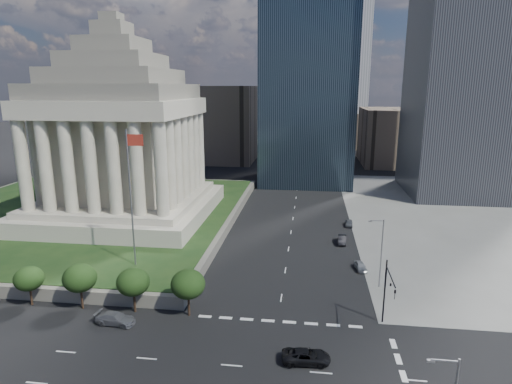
% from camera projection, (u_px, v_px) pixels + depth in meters
% --- Properties ---
extents(ground, '(500.00, 500.00, 0.00)m').
position_uv_depth(ground, '(299.00, 177.00, 134.41)').
color(ground, black).
rests_on(ground, ground).
extents(sidewalk_ne, '(68.00, 90.00, 0.03)m').
position_uv_depth(sidewalk_ne, '(512.00, 221.00, 90.19)').
color(sidewalk_ne, slate).
rests_on(sidewalk_ne, ground).
extents(plaza_terrace, '(66.00, 70.00, 1.80)m').
position_uv_depth(plaza_terrace, '(82.00, 215.00, 91.59)').
color(plaza_terrace, '#676559').
rests_on(plaza_terrace, ground).
extents(plaza_lawn, '(64.00, 68.00, 0.10)m').
position_uv_depth(plaza_lawn, '(81.00, 211.00, 91.37)').
color(plaza_lawn, black).
rests_on(plaza_lawn, plaza_terrace).
extents(war_memorial, '(34.00, 34.00, 39.00)m').
position_uv_depth(war_memorial, '(119.00, 119.00, 83.43)').
color(war_memorial, '#A19B87').
rests_on(war_memorial, plaza_lawn).
extents(flagpole, '(2.52, 0.24, 20.00)m').
position_uv_depth(flagpole, '(131.00, 191.00, 60.77)').
color(flagpole, slate).
rests_on(flagpole, plaza_lawn).
extents(tree_row, '(53.00, 4.00, 6.00)m').
position_uv_depth(tree_row, '(4.00, 282.00, 55.24)').
color(tree_row, black).
rests_on(tree_row, ground).
extents(midrise_glass, '(26.00, 26.00, 60.00)m').
position_uv_depth(midrise_glass, '(308.00, 78.00, 122.21)').
color(midrise_glass, black).
rests_on(midrise_glass, ground).
extents(building_filler_ne, '(20.00, 30.00, 20.00)m').
position_uv_depth(building_filler_ne, '(390.00, 136.00, 156.98)').
color(building_filler_ne, brown).
rests_on(building_filler_ne, ground).
extents(building_filler_nw, '(24.00, 30.00, 28.00)m').
position_uv_depth(building_filler_nw, '(224.00, 124.00, 163.69)').
color(building_filler_nw, brown).
rests_on(building_filler_nw, ground).
extents(traffic_signal_ne, '(0.30, 5.74, 8.00)m').
position_uv_depth(traffic_signal_ne, '(388.00, 289.00, 48.47)').
color(traffic_signal_ne, black).
rests_on(traffic_signal_ne, ground).
extents(street_lamp_north, '(2.13, 0.22, 10.00)m').
position_uv_depth(street_lamp_north, '(380.00, 249.00, 59.16)').
color(street_lamp_north, slate).
rests_on(street_lamp_north, ground).
extents(pickup_truck, '(5.16, 2.69, 1.39)m').
position_uv_depth(pickup_truck, '(306.00, 356.00, 43.72)').
color(pickup_truck, black).
rests_on(pickup_truck, ground).
extents(suv_grey, '(2.40, 5.02, 1.41)m').
position_uv_depth(suv_grey, '(115.00, 318.00, 50.88)').
color(suv_grey, '#5B5C63').
rests_on(suv_grey, ground).
extents(parked_sedan_near, '(3.79, 2.02, 1.23)m').
position_uv_depth(parked_sedan_near, '(360.00, 266.00, 66.02)').
color(parked_sedan_near, gray).
rests_on(parked_sedan_near, ground).
extents(parked_sedan_mid, '(1.77, 4.31, 1.39)m').
position_uv_depth(parked_sedan_mid, '(342.00, 240.00, 77.21)').
color(parked_sedan_mid, black).
rests_on(parked_sedan_mid, ground).
extents(parked_sedan_far, '(1.77, 3.78, 1.25)m').
position_uv_depth(parked_sedan_far, '(349.00, 223.00, 86.93)').
color(parked_sedan_far, '#595C60').
rests_on(parked_sedan_far, ground).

